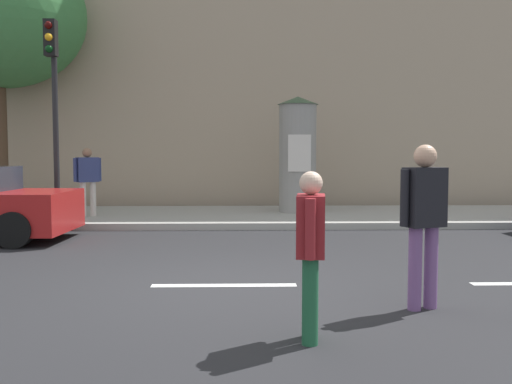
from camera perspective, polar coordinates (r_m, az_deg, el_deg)
ground_plane at (r=7.19m, az=-3.21°, el=-9.30°), size 80.00×80.00×0.00m
sidewalk_curb at (r=14.08m, az=-2.31°, el=-2.44°), size 36.00×4.00×0.15m
lane_markings at (r=7.18m, az=-3.21°, el=-9.27°), size 25.80×0.16×0.01m
building_backdrop at (r=19.38m, az=-2.11°, el=15.51°), size 36.00×5.00×11.05m
traffic_light at (r=12.93m, az=-19.58°, el=9.79°), size 0.24×0.45×4.25m
poster_column at (r=14.41m, az=4.17°, el=3.83°), size 1.02×1.02×2.89m
pedestrian_with_backpack at (r=4.99m, az=5.47°, el=-5.23°), size 0.29×0.56×1.49m
pedestrian_in_dark_shirt at (r=6.22m, az=16.42°, el=-2.04°), size 0.56×0.37×1.73m
pedestrian_tallest at (r=13.88m, az=-16.45°, el=1.53°), size 0.56×0.47×1.60m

